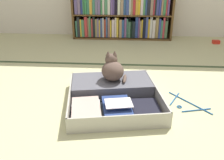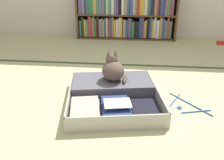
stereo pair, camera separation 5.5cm
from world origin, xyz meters
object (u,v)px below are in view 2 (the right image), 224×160
open_suitcase (112,94)px  clothes_hanger (186,105)px  bookshelf (125,16)px  black_cat (113,69)px  small_red_pouch (221,43)px

open_suitcase → clothes_hanger: bearing=-4.3°
bookshelf → open_suitcase: size_ratio=1.73×
bookshelf → open_suitcase: bearing=-90.2°
black_cat → small_red_pouch: size_ratio=2.68×
clothes_hanger → black_cat: bearing=162.7°
clothes_hanger → small_red_pouch: (0.82, 1.84, 0.02)m
black_cat → small_red_pouch: 2.20m
bookshelf → small_red_pouch: bookshelf is taller
bookshelf → open_suitcase: bookshelf is taller
black_cat → clothes_hanger: (0.62, -0.19, -0.21)m
black_cat → open_suitcase: bearing=-87.2°
open_suitcase → clothes_hanger: open_suitcase is taller
small_red_pouch → bookshelf: bearing=170.5°
clothes_hanger → small_red_pouch: size_ratio=3.52×
open_suitcase → clothes_hanger: 0.61m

